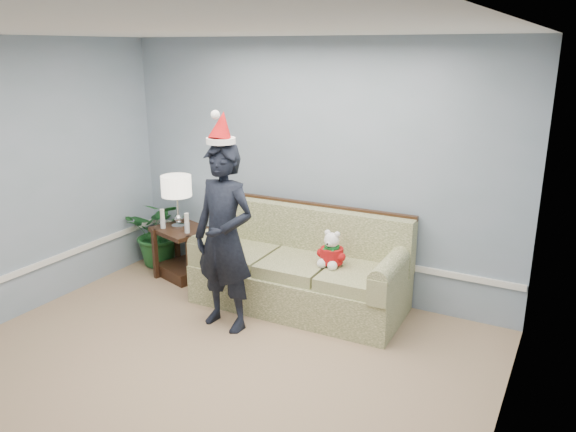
# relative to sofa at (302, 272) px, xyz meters

# --- Properties ---
(room_shell) EXTENTS (4.54, 5.04, 2.74)m
(room_shell) POSITION_rel_sofa_xyz_m (-0.12, -2.05, 0.99)
(room_shell) COLOR tan
(room_shell) RESTS_ON ground
(wainscot_trim) EXTENTS (4.49, 4.99, 0.06)m
(wainscot_trim) POSITION_rel_sofa_xyz_m (-1.29, -0.87, 0.09)
(wainscot_trim) COLOR white
(wainscot_trim) RESTS_ON room_shell
(sofa) EXTENTS (2.17, 0.97, 1.01)m
(sofa) POSITION_rel_sofa_xyz_m (0.00, 0.00, 0.00)
(sofa) COLOR #4B592A
(sofa) RESTS_ON room_shell
(side_table) EXTENTS (0.74, 0.67, 0.59)m
(side_table) POSITION_rel_sofa_xyz_m (-1.55, -0.00, -0.13)
(side_table) COLOR #321C12
(side_table) RESTS_ON room_shell
(table_lamp) EXTENTS (0.34, 0.34, 0.61)m
(table_lamp) POSITION_rel_sofa_xyz_m (-1.60, 0.00, 0.70)
(table_lamp) COLOR silver
(table_lamp) RESTS_ON side_table
(candle_pair) EXTENTS (0.41, 0.06, 0.23)m
(candle_pair) POSITION_rel_sofa_xyz_m (-1.57, -0.10, 0.34)
(candle_pair) COLOR silver
(candle_pair) RESTS_ON side_table
(houseplant) EXTENTS (0.93, 0.87, 0.84)m
(houseplant) POSITION_rel_sofa_xyz_m (-2.03, 0.18, 0.06)
(houseplant) COLOR #1E5826
(houseplant) RESTS_ON room_shell
(man) EXTENTS (0.69, 0.48, 1.78)m
(man) POSITION_rel_sofa_xyz_m (-0.42, -0.77, 0.54)
(man) COLOR black
(man) RESTS_ON room_shell
(santa_hat) EXTENTS (0.27, 0.30, 0.31)m
(santa_hat) POSITION_rel_sofa_xyz_m (-0.42, -0.76, 1.55)
(santa_hat) COLOR white
(santa_hat) RESTS_ON man
(teddy_bear) EXTENTS (0.24, 0.26, 0.37)m
(teddy_bear) POSITION_rel_sofa_xyz_m (0.37, -0.09, 0.30)
(teddy_bear) COLOR white
(teddy_bear) RESTS_ON sofa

